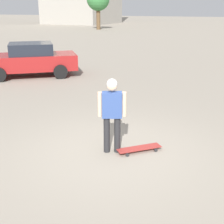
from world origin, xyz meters
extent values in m
plane|color=gray|center=(0.00, 0.00, 0.00)|extent=(220.00, 220.00, 0.00)
cylinder|color=#262628|center=(-0.05, 0.10, 0.39)|extent=(0.13, 0.13, 0.77)
cylinder|color=#262628|center=(0.05, -0.10, 0.39)|extent=(0.13, 0.13, 0.77)
cube|color=#334C8C|center=(0.00, 0.00, 1.04)|extent=(0.35, 0.45, 0.53)
cylinder|color=beige|center=(-0.10, 0.22, 1.05)|extent=(0.09, 0.09, 0.51)
cylinder|color=beige|center=(0.10, -0.22, 1.05)|extent=(0.09, 0.09, 0.51)
sphere|color=beige|center=(0.00, 0.00, 1.43)|extent=(0.21, 0.21, 0.21)
sphere|color=silver|center=(0.00, 0.00, 1.47)|extent=(0.22, 0.22, 0.22)
cube|color=#A5332D|center=(0.25, -0.52, 0.08)|extent=(0.85, 0.85, 0.01)
cylinder|color=#262628|center=(-0.08, -0.38, 0.04)|extent=(0.07, 0.07, 0.07)
cylinder|color=#262628|center=(0.11, -0.19, 0.04)|extent=(0.07, 0.07, 0.07)
cylinder|color=#262628|center=(0.38, -0.85, 0.04)|extent=(0.07, 0.07, 0.07)
cylinder|color=#262628|center=(0.57, -0.66, 0.04)|extent=(0.07, 0.07, 0.07)
cube|color=maroon|center=(5.51, 6.58, 0.63)|extent=(3.98, 4.29, 0.66)
cube|color=#1E232D|center=(5.57, 6.51, 1.21)|extent=(2.43, 2.45, 0.49)
cylinder|color=black|center=(5.42, 8.13, 0.30)|extent=(0.54, 0.59, 0.61)
cylinder|color=black|center=(5.60, 5.03, 0.30)|extent=(0.54, 0.59, 0.61)
cylinder|color=black|center=(7.01, 6.19, 0.30)|extent=(0.54, 0.59, 0.61)
cylinder|color=brown|center=(34.94, 18.30, 1.48)|extent=(0.55, 0.55, 2.96)
camera|label=1|loc=(-5.46, -2.53, 2.90)|focal=50.00mm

